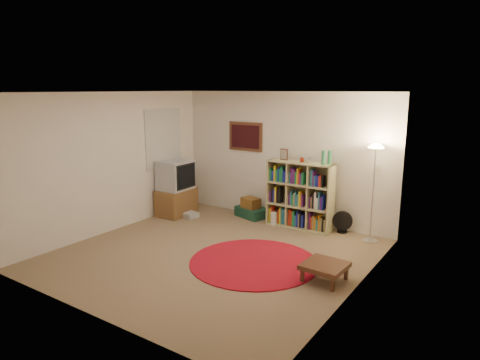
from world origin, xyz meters
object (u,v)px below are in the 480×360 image
Objects in this scene: bookshelf at (299,196)px; floor_lamp at (375,161)px; suitcase at (251,212)px; side_table at (325,266)px; tv_stand at (176,189)px; floor_fan at (342,222)px.

floor_lamp reaches higher than bookshelf.
floor_lamp reaches higher than suitcase.
side_table reaches higher than suitcase.
floor_lamp is at bearing -1.42° from bookshelf.
bookshelf is at bearing 13.43° from tv_stand.
tv_stand is at bearing 161.75° from side_table.
floor_lamp is at bearing 88.63° from side_table.
bookshelf is 0.91m from floor_fan.
floor_fan is 0.56× the size of suitcase.
floor_fan reaches higher than side_table.
floor_fan is 2.11m from side_table.
side_table is at bearing -91.37° from floor_lamp.
bookshelf reaches higher than floor_fan.
bookshelf is at bearing 178.88° from floor_lamp.
side_table is at bearing -94.47° from floor_fan.
bookshelf is 2.11× the size of suitcase.
bookshelf is 1.57m from floor_lamp.
tv_stand reaches higher than side_table.
floor_fan is 0.70× the size of side_table.
floor_lamp is 2.93× the size of side_table.
tv_stand reaches higher than floor_fan.
suitcase is 3.09m from side_table.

